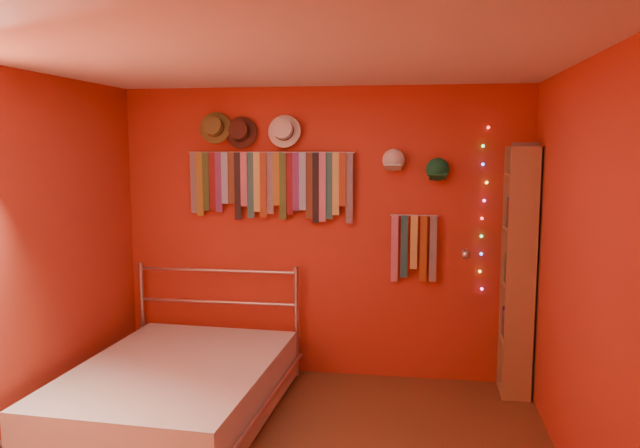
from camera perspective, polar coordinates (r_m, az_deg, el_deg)
The scene contains 15 objects.
back_wall at distance 5.39m, azimuth 0.19°, elevation -0.86°, with size 3.50×0.02×2.50m, color #A32E1A.
right_wall at distance 3.73m, azimuth 23.43°, elevation -5.16°, with size 0.02×3.50×2.50m, color #A32E1A.
left_wall at distance 4.42m, azimuth -26.68°, elevation -3.45°, with size 0.02×3.50×2.50m, color #A32E1A.
ceiling at distance 3.65m, azimuth -4.11°, elevation 14.92°, with size 3.50×3.50×0.02m, color white.
tie_rack at distance 5.36m, azimuth -4.51°, elevation 3.84°, with size 1.45×0.03×0.60m.
small_tie_rack at distance 5.28m, azimuth 8.57°, elevation -1.95°, with size 0.40×0.03×0.57m.
fedora_olive at distance 5.46m, azimuth -9.66°, elevation 8.75°, with size 0.28×0.15×0.27m.
fedora_brown at distance 5.39m, azimuth -7.34°, elevation 8.39°, with size 0.28×0.15×0.27m.
fedora_white at distance 5.30m, azimuth -3.35°, elevation 8.56°, with size 0.28×0.15×0.28m.
cap_white at distance 5.23m, azimuth 6.74°, elevation 5.80°, with size 0.18×0.23×0.18m.
cap_green at distance 5.23m, azimuth 10.70°, elevation 4.91°, with size 0.18×0.23×0.18m.
fairy_lights at distance 5.29m, azimuth 14.69°, elevation 1.29°, with size 0.06×0.02×1.36m.
reading_lamp at distance 5.12m, azimuth 13.16°, elevation -2.70°, with size 0.07×0.31×0.09m.
bookshelf at distance 5.22m, azimuth 18.14°, elevation -4.09°, with size 0.25×0.34×2.00m.
bed at distance 4.85m, azimuth -13.10°, elevation -14.56°, with size 1.55×2.03×0.97m.
Camera 1 is at (0.81, -3.52, 2.02)m, focal length 35.00 mm.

